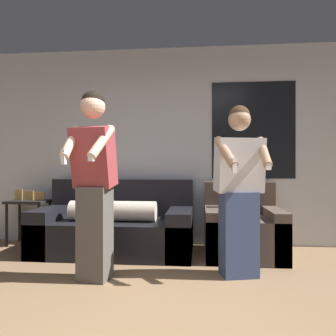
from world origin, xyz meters
TOP-DOWN VIEW (x-y plane):
  - wall_back at (0.02, 2.67)m, footprint 5.90×0.07m
  - couch at (-0.65, 2.15)m, footprint 1.89×0.98m
  - armchair at (0.90, 2.15)m, footprint 0.89×0.94m
  - side_table at (-1.94, 2.41)m, footprint 0.53×0.39m
  - person_left at (-0.59, 1.10)m, footprint 0.43×0.53m
  - person_right at (0.77, 1.35)m, footprint 0.51×0.55m

SIDE VIEW (x-z plane):
  - couch at x=-0.65m, z-range -0.14..0.75m
  - armchair at x=0.90m, z-range -0.13..0.73m
  - side_table at x=-1.94m, z-range 0.13..0.89m
  - person_right at x=0.77m, z-range 0.00..1.65m
  - person_left at x=-0.59m, z-range 0.04..1.80m
  - wall_back at x=0.02m, z-range 0.00..2.70m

